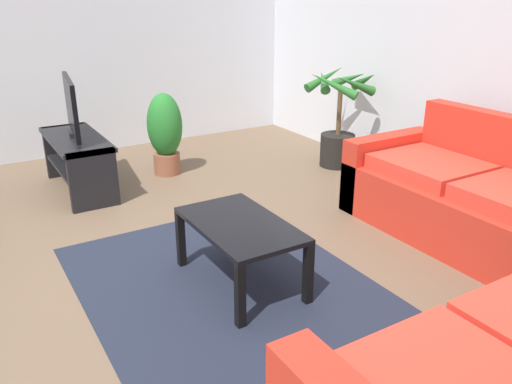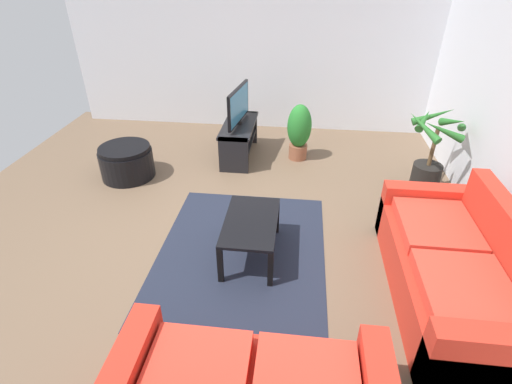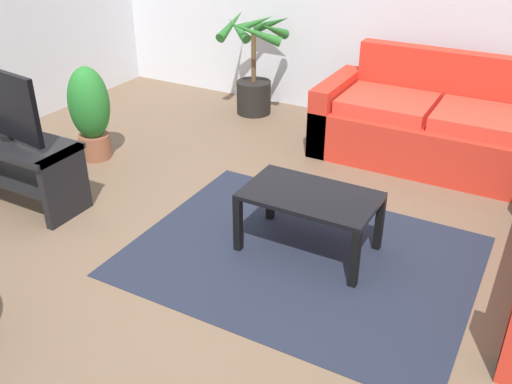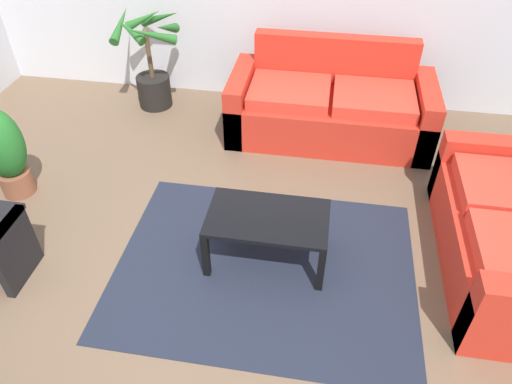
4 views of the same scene
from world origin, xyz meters
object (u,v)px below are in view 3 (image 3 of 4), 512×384
object	(u,v)px
potted_plant_small	(90,111)
coffee_table	(310,202)
couch_main	(433,128)
tv	(0,103)
potted_palm	(254,71)
tv_stand	(12,161)

from	to	relation	value
potted_plant_small	coffee_table	bearing A→B (deg)	-10.41
couch_main	coffee_table	world-z (taller)	couch_main
couch_main	tv	size ratio (longest dim) A/B	2.25
tv	potted_palm	distance (m)	2.66
tv	coffee_table	size ratio (longest dim) A/B	1.01
tv	couch_main	bearing A→B (deg)	41.28
tv_stand	potted_plant_small	size ratio (longest dim) A/B	1.32
tv_stand	potted_plant_small	xyz separation A→B (m)	(-0.04, 0.89, 0.11)
coffee_table	potted_plant_small	world-z (taller)	potted_plant_small
potted_palm	potted_plant_small	world-z (taller)	potted_palm
coffee_table	potted_palm	distance (m)	2.61
coffee_table	potted_plant_small	xyz separation A→B (m)	(-2.27, 0.42, 0.08)
potted_palm	tv	bearing A→B (deg)	-104.70
tv_stand	potted_palm	distance (m)	2.64
tv	coffee_table	bearing A→B (deg)	11.78
coffee_table	potted_palm	world-z (taller)	potted_palm
potted_palm	potted_plant_small	xyz separation A→B (m)	(-0.71, -1.67, -0.01)
tv_stand	tv	size ratio (longest dim) A/B	1.25
tv_stand	potted_palm	xyz separation A→B (m)	(0.67, 2.56, 0.12)
tv	potted_plant_small	size ratio (longest dim) A/B	1.05
tv_stand	coffee_table	distance (m)	2.29
potted_plant_small	potted_palm	bearing A→B (deg)	67.06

